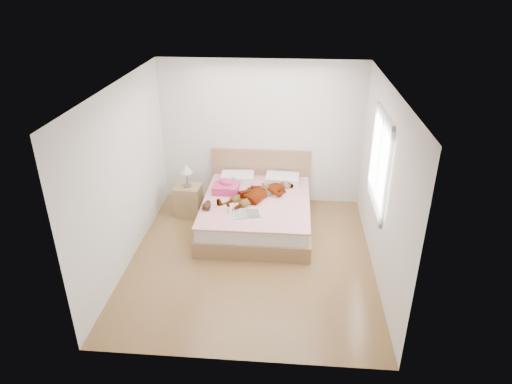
# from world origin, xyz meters

# --- Properties ---
(ground) EXTENTS (4.00, 4.00, 0.00)m
(ground) POSITION_xyz_m (0.00, 0.00, 0.00)
(ground) COLOR #57361B
(ground) RESTS_ON ground
(woman) EXTENTS (1.49, 1.44, 0.21)m
(woman) POSITION_xyz_m (0.04, 1.08, 0.61)
(woman) COLOR silver
(woman) RESTS_ON bed
(hair) EXTENTS (0.49, 0.55, 0.07)m
(hair) POSITION_xyz_m (-0.53, 1.53, 0.55)
(hair) COLOR black
(hair) RESTS_ON bed
(phone) EXTENTS (0.09, 0.09, 0.05)m
(phone) POSITION_xyz_m (-0.46, 1.48, 0.68)
(phone) COLOR silver
(phone) RESTS_ON bed
(room_shell) EXTENTS (4.00, 4.00, 4.00)m
(room_shell) POSITION_xyz_m (1.77, 0.30, 1.50)
(room_shell) COLOR white
(room_shell) RESTS_ON ground
(bed) EXTENTS (1.80, 2.08, 1.00)m
(bed) POSITION_xyz_m (0.00, 1.04, 0.28)
(bed) COLOR #87603E
(bed) RESTS_ON ground
(towel) EXTENTS (0.44, 0.38, 0.22)m
(towel) POSITION_xyz_m (-0.55, 1.20, 0.60)
(towel) COLOR #E83F78
(towel) RESTS_ON bed
(magazine) EXTENTS (0.48, 0.37, 0.03)m
(magazine) POSITION_xyz_m (-0.11, 0.43, 0.52)
(magazine) COLOR white
(magazine) RESTS_ON bed
(coffee_mug) EXTENTS (0.13, 0.10, 0.10)m
(coffee_mug) POSITION_xyz_m (-0.39, 0.49, 0.56)
(coffee_mug) COLOR white
(coffee_mug) RESTS_ON bed
(plush_toy) EXTENTS (0.16, 0.23, 0.12)m
(plush_toy) POSITION_xyz_m (-0.76, 0.57, 0.57)
(plush_toy) COLOR black
(plush_toy) RESTS_ON bed
(nightstand) EXTENTS (0.46, 0.42, 0.95)m
(nightstand) POSITION_xyz_m (-1.23, 1.30, 0.32)
(nightstand) COLOR brown
(nightstand) RESTS_ON ground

